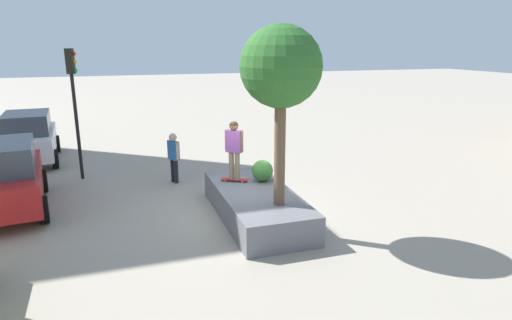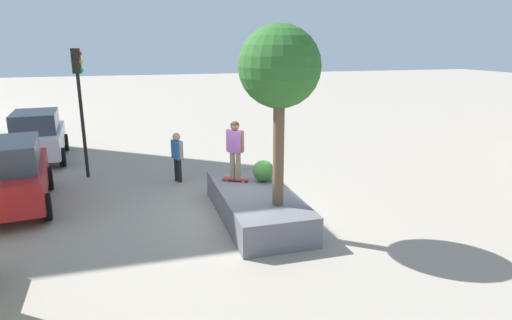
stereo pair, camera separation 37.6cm
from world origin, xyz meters
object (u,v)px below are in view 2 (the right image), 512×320
sedan_parked (10,174)px  traffic_light_corner (80,92)px  plaza_tree (280,69)px  skateboarder (235,146)px  police_car (38,136)px  planter_ledge (256,204)px  skateboard (236,179)px  pedestrian_crossing (177,154)px

sedan_parked → traffic_light_corner: (2.75, -1.87, 2.08)m
plaza_tree → skateboarder: plaza_tree is taller
police_car → traffic_light_corner: bearing=-145.6°
planter_ledge → skateboard: skateboard is taller
skateboarder → police_car: bearing=41.6°
planter_ledge → sedan_parked: bearing=68.3°
plaza_tree → pedestrian_crossing: (5.09, 2.00, -3.17)m
planter_ledge → sedan_parked: (2.69, 6.75, 0.67)m
police_car → skateboarder: bearing=-138.4°
planter_ledge → plaza_tree: (-1.12, -0.26, 3.80)m
sedan_parked → traffic_light_corner: traffic_light_corner is taller
plaza_tree → traffic_light_corner: bearing=38.0°
police_car → traffic_light_corner: 4.32m
plaza_tree → police_car: bearing=36.9°
sedan_parked → pedestrian_crossing: size_ratio=2.65×
planter_ledge → skateboarder: 1.84m
sedan_parked → police_car: bearing=2.6°
plaza_tree → skateboard: bearing=15.4°
skateboard → skateboarder: bearing=172.9°
planter_ledge → skateboard: (1.04, 0.34, 0.45)m
skateboarder → traffic_light_corner: 6.46m
planter_ledge → skateboard: 1.18m
planter_ledge → pedestrian_crossing: bearing=23.7°
sedan_parked → traffic_light_corner: bearing=-34.2°
skateboard → skateboarder: size_ratio=0.46×
pedestrian_crossing → traffic_light_corner: bearing=64.9°
pedestrian_crossing → skateboard: bearing=-154.4°
traffic_light_corner → plaza_tree: bearing=-142.0°
plaza_tree → sedan_parked: plaza_tree is taller
skateboarder → sedan_parked: size_ratio=0.37×
plaza_tree → planter_ledge: bearing=12.9°
skateboarder → sedan_parked: 6.67m
plaza_tree → traffic_light_corner: 8.40m
sedan_parked → plaza_tree: bearing=-118.6°
planter_ledge → skateboarder: skateboarder is taller
skateboard → sedan_parked: sedan_parked is taller
pedestrian_crossing → plaza_tree: bearing=-158.6°
skateboard → traffic_light_corner: bearing=45.9°
skateboard → skateboarder: (-0.00, 0.00, 1.03)m
sedan_parked → traffic_light_corner: size_ratio=1.02×
skateboard → police_car: police_car is taller
plaza_tree → traffic_light_corner: size_ratio=0.96×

